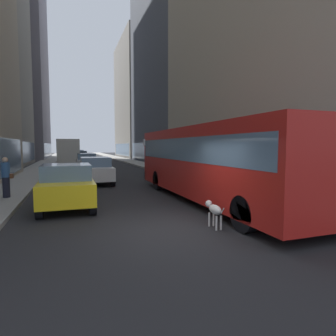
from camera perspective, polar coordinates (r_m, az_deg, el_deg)
ground_plane at (r=42.26m, az=-15.74°, el=1.20°), size 120.00×120.00×0.00m
sidewalk_left at (r=42.28m, az=-23.47°, el=1.10°), size 2.40×110.00×0.15m
sidewalk_right at (r=43.00m, az=-8.13°, el=1.48°), size 2.40×110.00×0.15m
building_left_far at (r=59.97m, az=-29.46°, el=21.68°), size 10.97×19.01×41.20m
building_right_mid at (r=42.78m, az=1.81°, el=23.67°), size 9.05×19.28×32.74m
building_right_far at (r=60.55m, az=-5.36°, el=13.64°), size 8.80×17.71×23.93m
transit_bus at (r=11.73m, az=8.41°, el=1.91°), size 2.78×11.53×3.05m
car_blue_hatchback at (r=53.07m, az=-17.81°, el=2.68°), size 1.92×4.71×1.62m
car_white_van at (r=17.80m, az=-14.59°, el=-0.40°), size 1.83×4.49×1.62m
car_black_suv at (r=42.32m, az=-17.39°, el=2.28°), size 1.80×4.25×1.62m
car_yellow_taxi at (r=11.27m, az=-19.93°, el=-3.29°), size 1.84×4.28×1.62m
car_silver_sedan at (r=27.39m, az=-16.29°, el=1.22°), size 1.73×4.63×1.62m
box_truck at (r=34.62m, az=-19.63°, el=3.18°), size 2.30×7.50×3.05m
dalmatian_dog at (r=8.05m, az=9.34°, el=-8.36°), size 0.22×0.96×0.72m
pedestrian_with_handbag at (r=13.47m, az=-30.13°, el=-1.58°), size 0.45×0.34×1.69m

